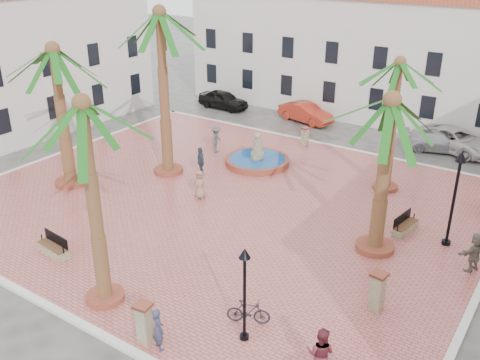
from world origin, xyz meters
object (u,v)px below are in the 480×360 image
Objects in this scene: palm_nw at (160,31)px; lamppost_s at (245,279)px; bench_e at (405,227)px; pedestrian_east at (475,252)px; car_white at (455,140)px; car_black at (223,100)px; cyclist_b at (321,354)px; car_silver at (439,142)px; fountain at (257,160)px; palm_e at (390,121)px; bollard_n at (305,136)px; pedestrian_fountain_a at (200,185)px; pedestrian_north at (216,139)px; bicycle_b at (248,312)px; pedestrian_fountain_b at (200,161)px; palm_s at (84,127)px; bollard_se at (144,322)px; litter_bin at (140,323)px; bench_s at (54,249)px; cyclist_a at (158,329)px; bollard_e at (377,290)px; palm_ne at (398,77)px; lamppost_e at (457,183)px; car_red at (306,113)px; palm_sw at (55,67)px.

palm_nw is 16.38m from lamppost_s.
bench_e is 3.78m from pedestrian_east.
car_white is at bearing -140.20° from pedestrian_east.
car_black is at bearing -98.18° from pedestrian_east.
car_silver is (-2.55, 22.91, -0.43)m from cyclist_b.
palm_e reaches higher than fountain.
cyclist_b is (10.17, -18.37, 0.25)m from bollard_n.
pedestrian_north reaches higher than pedestrian_fountain_a.
pedestrian_fountain_b is (-9.63, 9.61, 0.40)m from bicycle_b.
bicycle_b is 10.58m from pedestrian_fountain_a.
bollard_se is at bearing -16.71° from palm_s.
cyclist_b is 1.18× the size of bicycle_b.
litter_bin is 0.36× the size of pedestrian_fountain_b.
palm_nw is 16.17m from bench_e.
pedestrian_fountain_b is 14.46m from car_black.
lamppost_s is at bearing -162.76° from car_white.
bollard_n is (2.73, 18.32, 0.42)m from bench_s.
cyclist_b is at bearing -33.67° from palm_nw.
cyclist_a is at bearing -146.92° from car_black.
pedestrian_north is at bearing -145.02° from car_black.
lamppost_s reaches higher than bollard_e.
pedestrian_fountain_b is (-9.64, -4.29, -5.38)m from palm_ne.
lamppost_e is (1.93, -0.04, 2.78)m from bench_e.
bench_e is at bearing 46.86° from bench_s.
litter_bin is at bearing -7.47° from bench_s.
cyclist_b is (-1.15, -10.59, -2.11)m from lamppost_e.
palm_ne is 4.69× the size of bollard_e.
bicycle_b is 0.88× the size of pedestrian_north.
litter_bin is 10.83m from pedestrian_fountain_a.
fountain is at bearing -157.08° from car_red.
lamppost_s is 11.20m from lamppost_e.
bench_e is at bearing -59.36° from palm_ne.
palm_nw is at bearing -177.44° from lamppost_e.
lamppost_s is 2.15m from bicycle_b.
bollard_se is at bearing -151.48° from car_red.
car_red is at bearing 51.64° from bench_e.
bollard_se is (9.14, -11.69, -7.43)m from palm_nw.
car_silver is at bearing 94.61° from palm_e.
litter_bin is (6.71, -1.58, 0.05)m from bench_s.
litter_bin is 0.14× the size of car_red.
car_silver is at bearing -67.05° from pedestrian_north.
car_black reaches higher than litter_bin.
fountain is 0.72× the size of car_white.
cyclist_b is at bearing -131.36° from bicycle_b.
palm_sw is 16.35m from bollard_n.
litter_bin is 3.83m from bicycle_b.
pedestrian_north is (-14.36, 14.10, -0.04)m from cyclist_b.
pedestrian_east is (5.54, 8.83, -1.58)m from lamppost_s.
lamppost_s is 4.25m from litter_bin.
palm_s reaches higher than bicycle_b.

